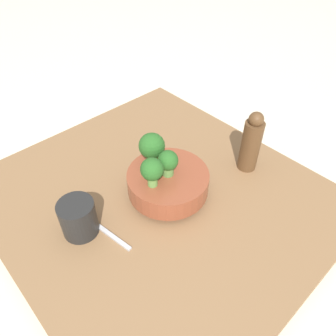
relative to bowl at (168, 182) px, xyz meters
name	(u,v)px	position (x,y,z in m)	size (l,w,h in m)	color
ground_plane	(158,202)	(-0.02, -0.02, -0.07)	(6.00, 6.00, 0.00)	beige
table	(157,198)	(-0.02, -0.02, -0.06)	(0.82, 0.75, 0.03)	olive
bowl	(168,182)	(0.00, 0.00, 0.00)	(0.20, 0.20, 0.07)	brown
broccoli_floret_center	(168,162)	(0.00, 0.00, 0.07)	(0.05, 0.05, 0.07)	#609347
broccoli_floret_front	(152,170)	(0.00, -0.05, 0.08)	(0.05, 0.05, 0.08)	#6BA34C
broccoli_floret_left	(152,146)	(-0.06, 0.00, 0.08)	(0.07, 0.07, 0.09)	#7AB256
cup	(78,218)	(-0.05, -0.23, 0.00)	(0.08, 0.08, 0.09)	black
pepper_mill	(251,143)	(0.07, 0.23, 0.05)	(0.05, 0.05, 0.18)	brown
fork	(104,230)	(-0.01, -0.19, -0.04)	(0.18, 0.04, 0.01)	silver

